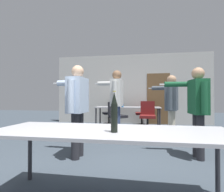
# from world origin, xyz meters

# --- Properties ---
(back_wall) EXTENTS (6.37, 0.12, 2.86)m
(back_wall) POSITION_xyz_m (0.03, 5.80, 1.42)
(back_wall) COLOR beige
(back_wall) RESTS_ON ground_plane
(conference_table_near) EXTENTS (2.36, 0.82, 0.74)m
(conference_table_near) POSITION_xyz_m (0.11, 0.21, 0.68)
(conference_table_near) COLOR #A8A8AD
(conference_table_near) RESTS_ON ground_plane
(conference_table_far) EXTENTS (2.29, 0.74, 0.74)m
(conference_table_far) POSITION_xyz_m (-0.07, 4.74, 0.68)
(conference_table_far) COLOR #A8A8AD
(conference_table_far) RESTS_ON ground_plane
(person_center_tall) EXTENTS (0.76, 0.62, 1.59)m
(person_center_tall) POSITION_xyz_m (1.38, 1.76, 0.96)
(person_center_tall) COLOR #28282D
(person_center_tall) RESTS_ON ground_plane
(person_near_casual) EXTENTS (0.76, 0.70, 1.64)m
(person_near_casual) POSITION_xyz_m (-0.72, 1.46, 0.98)
(person_near_casual) COLOR #28282D
(person_near_casual) RESTS_ON ground_plane
(person_right_polo) EXTENTS (0.70, 0.79, 1.59)m
(person_right_polo) POSITION_xyz_m (1.10, 2.74, 0.95)
(person_right_polo) COLOR beige
(person_right_polo) RESTS_ON ground_plane
(person_far_watching) EXTENTS (0.80, 0.71, 1.75)m
(person_far_watching) POSITION_xyz_m (-0.21, 2.87, 1.05)
(person_far_watching) COLOR #3D4C75
(person_far_watching) RESTS_ON ground_plane
(office_chair_near_pushed) EXTENTS (0.52, 0.56, 0.95)m
(office_chair_near_pushed) POSITION_xyz_m (0.61, 3.94, 0.45)
(office_chair_near_pushed) COLOR black
(office_chair_near_pushed) RESTS_ON ground_plane
(office_chair_far_right) EXTENTS (0.57, 0.52, 0.91)m
(office_chair_far_right) POSITION_xyz_m (0.51, 5.38, 0.42)
(office_chair_far_right) COLOR black
(office_chair_far_right) RESTS_ON ground_plane
(office_chair_side_rolled) EXTENTS (0.68, 0.69, 0.92)m
(office_chair_side_rolled) POSITION_xyz_m (-0.37, 4.11, 0.43)
(office_chair_side_rolled) COLOR black
(office_chair_side_rolled) RESTS_ON ground_plane
(office_chair_far_left) EXTENTS (0.65, 0.61, 0.91)m
(office_chair_far_left) POSITION_xyz_m (-0.80, 5.42, 0.42)
(office_chair_far_left) COLOR black
(office_chair_far_left) RESTS_ON ground_plane
(beer_bottle) EXTENTS (0.06, 0.06, 0.38)m
(beer_bottle) POSITION_xyz_m (0.16, 0.10, 0.92)
(beer_bottle) COLOR black
(beer_bottle) RESTS_ON conference_table_near
(drink_cup) EXTENTS (0.08, 0.08, 0.10)m
(drink_cup) POSITION_xyz_m (-0.23, 4.58, 0.79)
(drink_cup) COLOR #2866A3
(drink_cup) RESTS_ON conference_table_far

